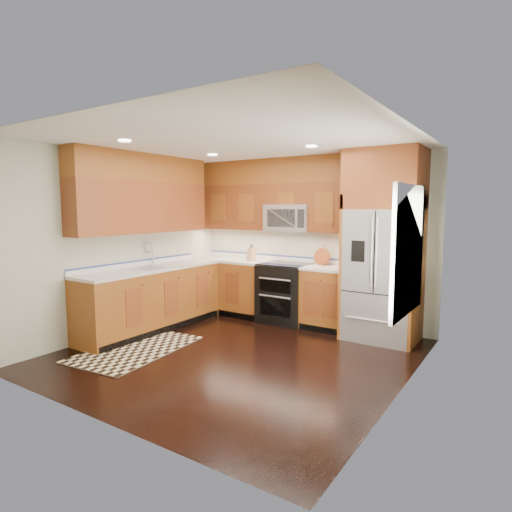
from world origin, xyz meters
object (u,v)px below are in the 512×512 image
Objects in this scene: range at (285,293)px; utensil_crock at (322,257)px; rug at (136,349)px; refrigerator at (383,246)px; knife_block at (252,254)px.

utensil_crock is at bearing 26.49° from range.
utensil_crock is (1.46, 2.49, 1.05)m from rug.
range is at bearing 61.05° from rug.
refrigerator reaches higher than knife_block.
range reaches higher than rug.
utensil_crock is (-1.04, 0.29, -0.25)m from refrigerator.
refrigerator is 1.11m from utensil_crock.
refrigerator reaches higher than rug.
rug is at bearing -113.06° from range.
refrigerator is at bearing -1.58° from knife_block.
rug is at bearing -120.48° from utensil_crock.
rug is 4.93× the size of utensil_crock.
range is 1.76m from refrigerator.
knife_block is at bearing -168.76° from utensil_crock.
utensil_crock reaches higher than rug.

